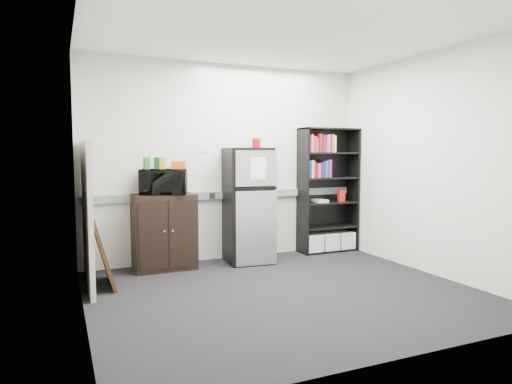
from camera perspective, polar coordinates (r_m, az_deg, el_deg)
floor at (r=5.01m, az=3.55°, el=-12.38°), size 4.00×4.00×0.00m
wall_back at (r=6.39m, az=-3.55°, el=3.69°), size 4.00×0.02×2.70m
wall_right at (r=5.96m, az=21.04°, el=3.28°), size 0.02×3.50×2.70m
wall_left at (r=4.26m, az=-21.10°, el=2.72°), size 0.02×3.50×2.70m
ceiling at (r=4.93m, az=3.73°, el=19.15°), size 4.00×3.50×0.02m
electrical_raceway at (r=6.39m, az=-3.43°, el=-0.35°), size 3.92×0.05×0.10m
wall_note at (r=6.27m, az=-6.56°, el=5.47°), size 0.14×0.00×0.10m
bookshelf at (r=6.92m, az=8.99°, el=0.12°), size 0.90×0.34×1.85m
cubicle_partition at (r=5.38m, az=-20.35°, el=-2.60°), size 0.06×1.30×1.62m
cabinet at (r=5.97m, az=-11.40°, el=-4.87°), size 0.77×0.51×0.96m
microwave at (r=5.88m, az=-11.48°, el=1.27°), size 0.66×0.55×0.32m
snack_box_a at (r=5.86m, az=-13.52°, el=3.50°), size 0.08×0.07×0.15m
snack_box_b at (r=5.89m, az=-12.30°, el=3.53°), size 0.08×0.06×0.15m
snack_box_c at (r=5.90m, az=-11.64°, el=3.50°), size 0.08×0.07×0.14m
snack_bag at (r=5.90m, az=-9.70°, el=3.33°), size 0.20×0.14×0.10m
refrigerator at (r=6.18m, az=-1.02°, el=-1.68°), size 0.64×0.66×1.55m
coffee_can at (r=6.33m, az=0.04°, el=6.26°), size 0.12×0.12×0.16m
framed_poster at (r=5.38m, az=-18.77°, el=-6.70°), size 0.26×0.67×0.84m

